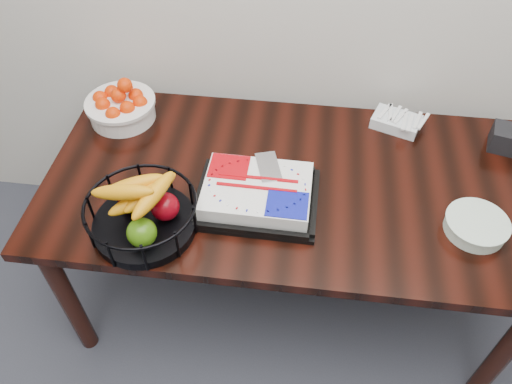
# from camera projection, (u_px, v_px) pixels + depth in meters

# --- Properties ---
(table) EXTENTS (1.80, 0.90, 0.75)m
(table) POSITION_uv_depth(u_px,v_px,m) (291.00, 195.00, 1.88)
(table) COLOR black
(table) RESTS_ON ground
(cake_tray) EXTENTS (0.42, 0.34, 0.09)m
(cake_tray) POSITION_uv_depth(u_px,v_px,m) (257.00, 193.00, 1.71)
(cake_tray) COLOR black
(cake_tray) RESTS_ON table
(tangerine_bowl) EXTENTS (0.28, 0.28, 0.18)m
(tangerine_bowl) POSITION_uv_depth(u_px,v_px,m) (120.00, 103.00, 2.00)
(tangerine_bowl) COLOR white
(tangerine_bowl) RESTS_ON table
(fruit_basket) EXTENTS (0.36, 0.36, 0.19)m
(fruit_basket) POSITION_uv_depth(u_px,v_px,m) (142.00, 212.00, 1.60)
(fruit_basket) COLOR black
(fruit_basket) RESTS_ON table
(plate_stack) EXTENTS (0.21, 0.21, 0.05)m
(plate_stack) POSITION_uv_depth(u_px,v_px,m) (476.00, 226.00, 1.64)
(plate_stack) COLOR white
(plate_stack) RESTS_ON table
(fork_bag) EXTENTS (0.21, 0.17, 0.05)m
(fork_bag) POSITION_uv_depth(u_px,v_px,m) (396.00, 121.00, 2.00)
(fork_bag) COLOR silver
(fork_bag) RESTS_ON table
(napkin_box) EXTENTS (0.14, 0.13, 0.09)m
(napkin_box) POSITION_uv_depth(u_px,v_px,m) (508.00, 139.00, 1.90)
(napkin_box) COLOR black
(napkin_box) RESTS_ON table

